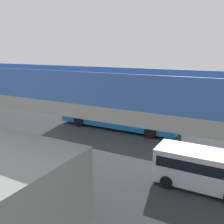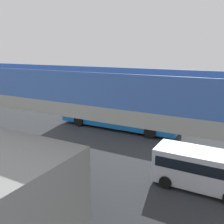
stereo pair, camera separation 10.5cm
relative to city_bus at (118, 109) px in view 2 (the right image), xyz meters
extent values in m
plane|color=#2D3033|center=(1.16, -0.51, -1.88)|extent=(80.00, 80.00, 0.00)
cube|color=#196BB7|center=(-0.01, 0.00, -0.17)|extent=(11.50, 2.55, 2.86)
cube|color=black|center=(-0.01, 0.00, 0.35)|extent=(11.04, 2.59, 0.90)
cube|color=white|center=(-0.01, 0.00, 1.15)|extent=(11.27, 2.58, 0.20)
cube|color=black|center=(5.76, 0.00, 0.18)|extent=(0.04, 2.24, 1.20)
cylinder|color=black|center=(3.67, 1.27, -1.36)|extent=(1.04, 0.30, 1.04)
cylinder|color=black|center=(3.67, -1.27, -1.36)|extent=(1.04, 0.30, 1.04)
cylinder|color=black|center=(-3.69, 1.27, -1.36)|extent=(1.04, 0.30, 1.04)
cylinder|color=black|center=(-3.69, -1.27, -1.36)|extent=(1.04, 0.30, 1.04)
cube|color=silver|center=(-8.76, 7.32, -0.77)|extent=(4.80, 1.95, 1.86)
cube|color=black|center=(-8.76, 7.32, -0.41)|extent=(4.42, 1.98, 0.56)
cylinder|color=black|center=(-7.18, 8.29, -1.54)|extent=(0.68, 0.22, 0.68)
cylinder|color=black|center=(-7.18, 6.34, -1.54)|extent=(0.68, 0.22, 0.68)
torus|color=black|center=(-8.37, 5.35, -1.52)|extent=(0.72, 0.06, 0.72)
torus|color=black|center=(-9.42, 5.35, -1.52)|extent=(0.72, 0.06, 0.72)
cube|color=red|center=(-8.89, 5.35, -1.34)|extent=(0.89, 0.04, 0.04)
cylinder|color=red|center=(-9.08, 5.35, -1.14)|extent=(0.03, 0.03, 0.40)
cube|color=black|center=(-9.08, 5.35, -0.94)|extent=(0.20, 0.08, 0.04)
cylinder|color=red|center=(-8.49, 5.35, -0.97)|extent=(0.02, 0.44, 0.02)
cylinder|color=#2D2D38|center=(5.66, -2.93, -1.46)|extent=(0.32, 0.32, 0.85)
cylinder|color=#3F3F47|center=(5.66, -2.93, -0.68)|extent=(0.38, 0.38, 0.70)
sphere|color=tan|center=(5.66, -2.93, -0.20)|extent=(0.22, 0.22, 0.22)
cylinder|color=slate|center=(1.35, -5.03, -0.48)|extent=(0.08, 0.08, 2.80)
cube|color=yellow|center=(1.35, -5.03, 0.62)|extent=(0.04, 0.60, 0.60)
cube|color=silver|center=(-4.84, -3.56, -1.88)|extent=(2.00, 0.20, 0.01)
cube|color=silver|center=(-0.84, -3.56, -1.88)|extent=(2.00, 0.20, 0.01)
cube|color=silver|center=(3.16, -3.56, -1.88)|extent=(2.00, 0.20, 0.01)
cube|color=silver|center=(7.16, -3.56, -1.88)|extent=(2.00, 0.20, 0.01)
cube|color=#3359A5|center=(1.16, 11.03, 4.09)|extent=(29.69, 0.08, 1.10)
cube|color=#192333|center=(-1.75, 13.99, 0.01)|extent=(7.65, 0.04, 2.94)
camera|label=1|loc=(-10.42, 20.31, 5.31)|focal=40.02mm
camera|label=2|loc=(-10.51, 20.26, 5.31)|focal=40.02mm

